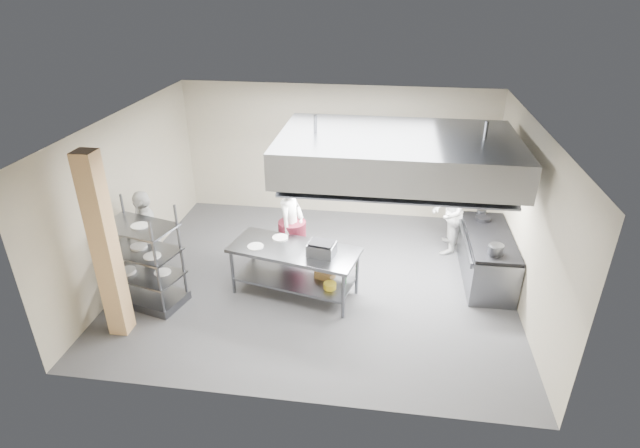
# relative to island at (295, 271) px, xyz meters

# --- Properties ---
(floor) EXTENTS (7.00, 7.00, 0.00)m
(floor) POSITION_rel_island_xyz_m (0.34, 0.50, -0.46)
(floor) COLOR #363639
(floor) RESTS_ON ground
(ceiling) EXTENTS (7.00, 7.00, 0.00)m
(ceiling) POSITION_rel_island_xyz_m (0.34, 0.50, 2.54)
(ceiling) COLOR silver
(ceiling) RESTS_ON wall_back
(wall_back) EXTENTS (7.00, 0.00, 7.00)m
(wall_back) POSITION_rel_island_xyz_m (0.34, 3.50, 1.04)
(wall_back) COLOR #B7AB91
(wall_back) RESTS_ON ground
(wall_left) EXTENTS (0.00, 6.00, 6.00)m
(wall_left) POSITION_rel_island_xyz_m (-3.16, 0.50, 1.04)
(wall_left) COLOR #B7AB91
(wall_left) RESTS_ON ground
(wall_right) EXTENTS (0.00, 6.00, 6.00)m
(wall_right) POSITION_rel_island_xyz_m (3.84, 0.50, 1.04)
(wall_right) COLOR #B7AB91
(wall_right) RESTS_ON ground
(column) EXTENTS (0.30, 0.30, 3.00)m
(column) POSITION_rel_island_xyz_m (-2.56, -1.40, 1.04)
(column) COLOR #E4B075
(column) RESTS_ON floor
(exhaust_hood) EXTENTS (4.00, 2.50, 0.60)m
(exhaust_hood) POSITION_rel_island_xyz_m (1.64, 0.90, 1.94)
(exhaust_hood) COLOR slate
(exhaust_hood) RESTS_ON ceiling
(hood_strip_a) EXTENTS (1.60, 0.12, 0.04)m
(hood_strip_a) POSITION_rel_island_xyz_m (0.74, 0.90, 1.62)
(hood_strip_a) COLOR white
(hood_strip_a) RESTS_ON exhaust_hood
(hood_strip_b) EXTENTS (1.60, 0.12, 0.04)m
(hood_strip_b) POSITION_rel_island_xyz_m (2.54, 0.90, 1.62)
(hood_strip_b) COLOR white
(hood_strip_b) RESTS_ON exhaust_hood
(wall_shelf) EXTENTS (1.50, 0.28, 0.04)m
(wall_shelf) POSITION_rel_island_xyz_m (2.14, 3.34, 1.04)
(wall_shelf) COLOR slate
(wall_shelf) RESTS_ON wall_back
(island) EXTENTS (2.36, 1.39, 0.91)m
(island) POSITION_rel_island_xyz_m (0.00, 0.00, 0.00)
(island) COLOR slate
(island) RESTS_ON floor
(island_worktop) EXTENTS (2.36, 1.39, 0.06)m
(island_worktop) POSITION_rel_island_xyz_m (0.00, 0.00, 0.42)
(island_worktop) COLOR slate
(island_worktop) RESTS_ON island
(island_undershelf) EXTENTS (2.17, 1.26, 0.04)m
(island_undershelf) POSITION_rel_island_xyz_m (0.00, 0.00, -0.16)
(island_undershelf) COLOR slate
(island_undershelf) RESTS_ON island
(pass_rack) EXTENTS (1.35, 0.99, 1.81)m
(pass_rack) POSITION_rel_island_xyz_m (-2.46, -0.60, 0.45)
(pass_rack) COLOR gray
(pass_rack) RESTS_ON floor
(cooking_range) EXTENTS (0.80, 2.00, 0.84)m
(cooking_range) POSITION_rel_island_xyz_m (3.42, 1.00, -0.04)
(cooking_range) COLOR slate
(cooking_range) RESTS_ON floor
(range_top) EXTENTS (0.78, 1.96, 0.06)m
(range_top) POSITION_rel_island_xyz_m (3.42, 1.00, 0.41)
(range_top) COLOR black
(range_top) RESTS_ON cooking_range
(chef_head) EXTENTS (0.59, 0.76, 1.84)m
(chef_head) POSITION_rel_island_xyz_m (-0.21, 0.78, 0.46)
(chef_head) COLOR white
(chef_head) RESTS_ON floor
(chef_line) EXTENTS (0.81, 0.96, 1.74)m
(chef_line) POSITION_rel_island_xyz_m (2.76, 1.95, 0.41)
(chef_line) COLOR white
(chef_line) RESTS_ON floor
(chef_plating) EXTENTS (0.88, 1.15, 1.81)m
(chef_plating) POSITION_rel_island_xyz_m (-2.66, 0.02, 0.45)
(chef_plating) COLOR white
(chef_plating) RESTS_ON floor
(griddle) EXTENTS (0.50, 0.42, 0.22)m
(griddle) POSITION_rel_island_xyz_m (0.50, -0.14, 0.56)
(griddle) COLOR slate
(griddle) RESTS_ON island_worktop
(wicker_basket) EXTENTS (0.38, 0.32, 0.14)m
(wicker_basket) POSITION_rel_island_xyz_m (0.53, 0.07, -0.07)
(wicker_basket) COLOR #9A6C3D
(wicker_basket) RESTS_ON island_undershelf
(stockpot) EXTENTS (0.24, 0.24, 0.17)m
(stockpot) POSITION_rel_island_xyz_m (3.39, 0.33, 0.53)
(stockpot) COLOR gray
(stockpot) RESTS_ON range_top
(plate_stack) EXTENTS (0.28, 0.28, 0.05)m
(plate_stack) POSITION_rel_island_xyz_m (-2.46, -0.60, 0.13)
(plate_stack) COLOR white
(plate_stack) RESTS_ON pass_rack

